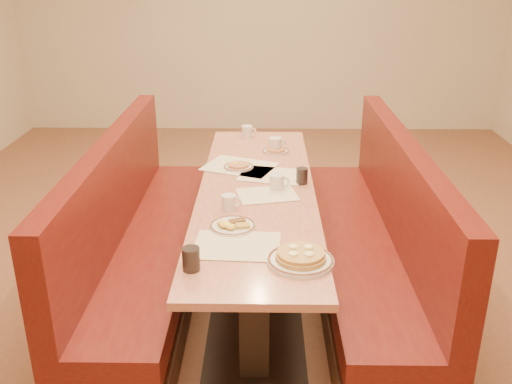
{
  "coord_description": "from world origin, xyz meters",
  "views": [
    {
      "loc": [
        0.04,
        -3.22,
        2.04
      ],
      "look_at": [
        0.0,
        -0.29,
        0.85
      ],
      "focal_mm": 40.0,
      "sensor_mm": 36.0,
      "label": 1
    }
  ],
  "objects_px": {
    "coffee_mug_c": "(276,144)",
    "soda_tumbler_near": "(191,259)",
    "booth_right": "(372,247)",
    "coffee_mug_d": "(247,131)",
    "diner_table": "(257,244)",
    "soda_tumbler_mid": "(302,176)",
    "pancake_plate": "(301,258)",
    "booth_left": "(142,245)",
    "coffee_mug_a": "(278,182)",
    "eggs_plate": "(232,226)",
    "coffee_mug_b": "(229,202)"
  },
  "relations": [
    {
      "from": "booth_right",
      "to": "coffee_mug_c",
      "type": "bearing_deg",
      "value": 129.09
    },
    {
      "from": "booth_left",
      "to": "coffee_mug_a",
      "type": "distance_m",
      "value": 0.96
    },
    {
      "from": "booth_right",
      "to": "coffee_mug_a",
      "type": "bearing_deg",
      "value": 179.94
    },
    {
      "from": "pancake_plate",
      "to": "soda_tumbler_mid",
      "type": "bearing_deg",
      "value": 86.26
    },
    {
      "from": "pancake_plate",
      "to": "soda_tumbler_near",
      "type": "height_order",
      "value": "soda_tumbler_near"
    },
    {
      "from": "coffee_mug_b",
      "to": "soda_tumbler_near",
      "type": "bearing_deg",
      "value": -107.5
    },
    {
      "from": "diner_table",
      "to": "coffee_mug_c",
      "type": "distance_m",
      "value": 0.87
    },
    {
      "from": "coffee_mug_c",
      "to": "coffee_mug_d",
      "type": "distance_m",
      "value": 0.41
    },
    {
      "from": "soda_tumbler_near",
      "to": "coffee_mug_d",
      "type": "bearing_deg",
      "value": 84.74
    },
    {
      "from": "pancake_plate",
      "to": "coffee_mug_a",
      "type": "distance_m",
      "value": 0.91
    },
    {
      "from": "coffee_mug_d",
      "to": "soda_tumbler_near",
      "type": "relative_size",
      "value": 1.08
    },
    {
      "from": "coffee_mug_b",
      "to": "soda_tumbler_mid",
      "type": "relative_size",
      "value": 1.13
    },
    {
      "from": "diner_table",
      "to": "soda_tumbler_mid",
      "type": "height_order",
      "value": "soda_tumbler_mid"
    },
    {
      "from": "coffee_mug_c",
      "to": "coffee_mug_d",
      "type": "height_order",
      "value": "coffee_mug_c"
    },
    {
      "from": "coffee_mug_d",
      "to": "soda_tumbler_near",
      "type": "height_order",
      "value": "soda_tumbler_near"
    },
    {
      "from": "coffee_mug_b",
      "to": "soda_tumbler_mid",
      "type": "bearing_deg",
      "value": 37.26
    },
    {
      "from": "coffee_mug_a",
      "to": "soda_tumbler_mid",
      "type": "bearing_deg",
      "value": 25.55
    },
    {
      "from": "coffee_mug_c",
      "to": "booth_right",
      "type": "bearing_deg",
      "value": -68.87
    },
    {
      "from": "coffee_mug_a",
      "to": "soda_tumbler_near",
      "type": "height_order",
      "value": "soda_tumbler_near"
    },
    {
      "from": "coffee_mug_d",
      "to": "booth_left",
      "type": "bearing_deg",
      "value": -111.08
    },
    {
      "from": "booth_left",
      "to": "pancake_plate",
      "type": "bearing_deg",
      "value": -43.83
    },
    {
      "from": "booth_left",
      "to": "coffee_mug_c",
      "type": "bearing_deg",
      "value": 40.95
    },
    {
      "from": "coffee_mug_a",
      "to": "coffee_mug_c",
      "type": "xyz_separation_m",
      "value": [
        0.0,
        0.74,
        0.0
      ]
    },
    {
      "from": "coffee_mug_b",
      "to": "coffee_mug_d",
      "type": "distance_m",
      "value": 1.41
    },
    {
      "from": "booth_left",
      "to": "coffee_mug_d",
      "type": "relative_size",
      "value": 20.93
    },
    {
      "from": "coffee_mug_b",
      "to": "coffee_mug_a",
      "type": "bearing_deg",
      "value": 41.72
    },
    {
      "from": "coffee_mug_c",
      "to": "soda_tumbler_near",
      "type": "bearing_deg",
      "value": -121.23
    },
    {
      "from": "booth_left",
      "to": "soda_tumbler_mid",
      "type": "height_order",
      "value": "booth_left"
    },
    {
      "from": "diner_table",
      "to": "soda_tumbler_mid",
      "type": "distance_m",
      "value": 0.52
    },
    {
      "from": "coffee_mug_a",
      "to": "soda_tumbler_near",
      "type": "bearing_deg",
      "value": -120.69
    },
    {
      "from": "booth_right",
      "to": "booth_left",
      "type": "bearing_deg",
      "value": 180.0
    },
    {
      "from": "booth_right",
      "to": "pancake_plate",
      "type": "relative_size",
      "value": 8.06
    },
    {
      "from": "coffee_mug_d",
      "to": "soda_tumbler_mid",
      "type": "bearing_deg",
      "value": -60.43
    },
    {
      "from": "booth_right",
      "to": "coffee_mug_d",
      "type": "xyz_separation_m",
      "value": [
        -0.82,
        1.1,
        0.44
      ]
    },
    {
      "from": "coffee_mug_b",
      "to": "soda_tumbler_near",
      "type": "xyz_separation_m",
      "value": [
        -0.13,
        -0.67,
        0.01
      ]
    },
    {
      "from": "booth_right",
      "to": "pancake_plate",
      "type": "height_order",
      "value": "booth_right"
    },
    {
      "from": "booth_left",
      "to": "coffee_mug_a",
      "type": "relative_size",
      "value": 20.38
    },
    {
      "from": "eggs_plate",
      "to": "soda_tumbler_near",
      "type": "distance_m",
      "value": 0.46
    },
    {
      "from": "booth_left",
      "to": "coffee_mug_a",
      "type": "xyz_separation_m",
      "value": [
        0.86,
        0.0,
        0.44
      ]
    },
    {
      "from": "coffee_mug_c",
      "to": "soda_tumbler_near",
      "type": "distance_m",
      "value": 1.77
    },
    {
      "from": "coffee_mug_a",
      "to": "diner_table",
      "type": "bearing_deg",
      "value": 172.15
    },
    {
      "from": "diner_table",
      "to": "booth_left",
      "type": "bearing_deg",
      "value": 180.0
    },
    {
      "from": "coffee_mug_a",
      "to": "coffee_mug_d",
      "type": "distance_m",
      "value": 1.12
    },
    {
      "from": "eggs_plate",
      "to": "coffee_mug_d",
      "type": "height_order",
      "value": "coffee_mug_d"
    },
    {
      "from": "diner_table",
      "to": "coffee_mug_a",
      "type": "distance_m",
      "value": 0.44
    },
    {
      "from": "soda_tumbler_near",
      "to": "soda_tumbler_mid",
      "type": "height_order",
      "value": "soda_tumbler_near"
    },
    {
      "from": "eggs_plate",
      "to": "coffee_mug_b",
      "type": "height_order",
      "value": "coffee_mug_b"
    },
    {
      "from": "coffee_mug_c",
      "to": "coffee_mug_b",
      "type": "bearing_deg",
      "value": -122.6
    },
    {
      "from": "booth_right",
      "to": "coffee_mug_d",
      "type": "bearing_deg",
      "value": 126.75
    },
    {
      "from": "booth_left",
      "to": "booth_right",
      "type": "xyz_separation_m",
      "value": [
        1.46,
        0.0,
        0.0
      ]
    }
  ]
}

